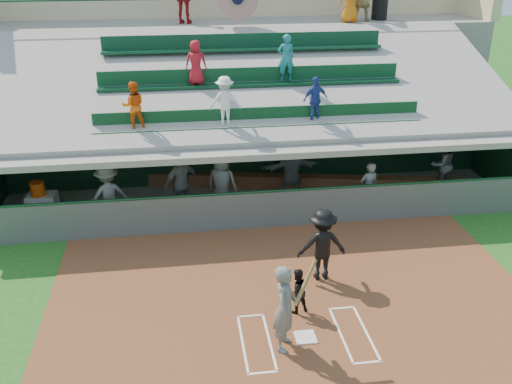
{
  "coord_description": "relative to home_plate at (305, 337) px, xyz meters",
  "views": [
    {
      "loc": [
        -2.34,
        -9.25,
        7.54
      ],
      "look_at": [
        -0.53,
        3.5,
        1.8
      ],
      "focal_mm": 40.0,
      "sensor_mm": 36.0,
      "label": 1
    }
  ],
  "objects": [
    {
      "name": "ground",
      "position": [
        0.0,
        0.0,
        -0.04
      ],
      "size": [
        100.0,
        100.0,
        0.0
      ],
      "primitive_type": "plane",
      "color": "#1D5116",
      "rests_on": "ground"
    },
    {
      "name": "dirt_slab",
      "position": [
        0.0,
        0.5,
        -0.03
      ],
      "size": [
        11.0,
        9.0,
        0.02
      ],
      "primitive_type": "cube",
      "color": "brown",
      "rests_on": "ground"
    },
    {
      "name": "home_plate",
      "position": [
        0.0,
        0.0,
        0.0
      ],
      "size": [
        0.43,
        0.43,
        0.03
      ],
      "primitive_type": "cube",
      "color": "silver",
      "rests_on": "dirt_slab"
    },
    {
      "name": "batters_box_chalk",
      "position": [
        0.0,
        0.0,
        -0.01
      ],
      "size": [
        2.65,
        1.85,
        0.01
      ],
      "color": "white",
      "rests_on": "dirt_slab"
    },
    {
      "name": "dugout_floor",
      "position": [
        0.0,
        6.75,
        -0.02
      ],
      "size": [
        16.0,
        3.5,
        0.04
      ],
      "primitive_type": "cube",
      "color": "#99958B",
      "rests_on": "ground"
    },
    {
      "name": "concourse_slab",
      "position": [
        0.0,
        13.5,
        2.26
      ],
      "size": [
        20.0,
        3.0,
        4.6
      ],
      "primitive_type": "cube",
      "color": "gray",
      "rests_on": "ground"
    },
    {
      "name": "grandstand",
      "position": [
        -0.01,
        10.51,
        2.23
      ],
      "size": [
        20.4,
        10.4,
        7.8
      ],
      "color": "#515651",
      "rests_on": "ground"
    },
    {
      "name": "batter_at_plate",
      "position": [
        -0.48,
        -0.19,
        0.92
      ],
      "size": [
        0.96,
        0.82,
        1.95
      ],
      "color": "#555752",
      "rests_on": "dirt_slab"
    },
    {
      "name": "catcher",
      "position": [
        -0.0,
        0.94,
        0.51
      ],
      "size": [
        0.6,
        0.53,
        1.05
      ],
      "primitive_type": "imported",
      "rotation": [
        0.0,
        0.0,
        3.43
      ],
      "color": "black",
      "rests_on": "dirt_slab"
    },
    {
      "name": "home_umpire",
      "position": [
        0.87,
        2.22,
        0.89
      ],
      "size": [
        1.17,
        0.67,
        1.8
      ],
      "primitive_type": "imported",
      "rotation": [
        0.0,
        0.0,
        3.15
      ],
      "color": "black",
      "rests_on": "dirt_slab"
    },
    {
      "name": "dugout_bench",
      "position": [
        -0.13,
        7.91,
        0.22
      ],
      "size": [
        13.91,
        3.28,
        0.42
      ],
      "primitive_type": "cube",
      "rotation": [
        0.0,
        0.0,
        -0.2
      ],
      "color": "brown",
      "rests_on": "dugout_floor"
    },
    {
      "name": "white_table",
      "position": [
        -6.41,
        6.54,
        0.36
      ],
      "size": [
        0.85,
        0.66,
        0.71
      ],
      "primitive_type": "cube",
      "rotation": [
        0.0,
        0.0,
        -0.06
      ],
      "color": "silver",
      "rests_on": "dugout_floor"
    },
    {
      "name": "water_cooler",
      "position": [
        -6.47,
        6.48,
        0.92
      ],
      "size": [
        0.41,
        0.41,
        0.41
      ],
      "primitive_type": "cylinder",
      "color": "#E6500D",
      "rests_on": "white_table"
    },
    {
      "name": "dugout_player_a",
      "position": [
        -4.41,
        5.75,
        0.92
      ],
      "size": [
        1.34,
        1.05,
        1.82
      ],
      "primitive_type": "imported",
      "rotation": [
        0.0,
        0.0,
        3.51
      ],
      "color": "#5A5C57",
      "rests_on": "dugout_floor"
    },
    {
      "name": "dugout_player_b",
      "position": [
        -2.35,
        6.13,
        0.99
      ],
      "size": [
        1.24,
        0.99,
        1.96
      ],
      "primitive_type": "imported",
      "rotation": [
        0.0,
        0.0,
        3.66
      ],
      "color": "#60635D",
      "rests_on": "dugout_floor"
    },
    {
      "name": "dugout_player_c",
      "position": [
        -1.17,
        6.08,
        0.95
      ],
      "size": [
        1.1,
        0.96,
        1.89
      ],
      "primitive_type": "imported",
      "rotation": [
        0.0,
        0.0,
        2.66
      ],
      "color": "#575954",
      "rests_on": "dugout_floor"
    },
    {
      "name": "dugout_player_d",
      "position": [
        1.03,
        6.75,
        0.99
      ],
      "size": [
        1.9,
        0.85,
        1.98
      ],
      "primitive_type": "imported",
      "rotation": [
        0.0,
        0.0,
        3.29
      ],
      "color": "#565853",
      "rests_on": "dugout_floor"
    },
    {
      "name": "dugout_player_e",
      "position": [
        3.1,
        5.51,
        0.79
      ],
      "size": [
        0.63,
        0.47,
        1.57
      ],
      "primitive_type": "imported",
      "rotation": [
        0.0,
        0.0,
        3.32
      ],
      "color": "#61635E",
      "rests_on": "dugout_floor"
    },
    {
      "name": "dugout_player_f",
      "position": [
        5.94,
        6.74,
        0.9
      ],
      "size": [
        1.01,
        0.87,
        1.79
      ],
      "primitive_type": "imported",
      "rotation": [
        0.0,
        0.0,
        3.39
      ],
      "color": "#575954",
      "rests_on": "dugout_floor"
    },
    {
      "name": "trash_bin",
      "position": [
        5.75,
        13.2,
        5.02
      ],
      "size": [
        0.61,
        0.61,
        0.92
      ],
      "primitive_type": "cylinder",
      "color": "black",
      "rests_on": "concourse_slab"
    }
  ]
}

